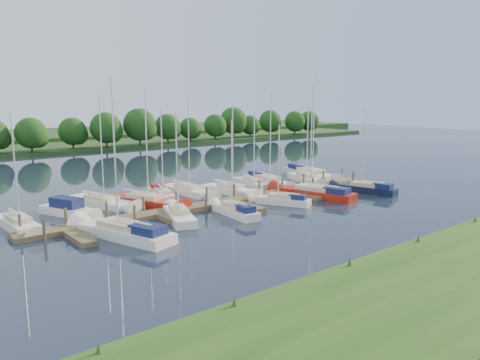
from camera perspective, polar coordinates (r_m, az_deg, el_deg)
ground at (r=40.63m, az=5.50°, el=-4.80°), size 260.00×260.00×0.00m
near_bank at (r=31.70m, az=26.44°, el=-9.63°), size 90.00×10.00×0.50m
dock at (r=45.93m, az=-0.88°, el=-2.77°), size 40.00×6.00×0.40m
mooring_pilings at (r=46.72m, az=-1.73°, el=-2.06°), size 38.24×2.84×2.00m
far_shore at (r=107.11m, az=-23.83°, el=3.73°), size 180.00×30.00×0.60m
distant_hill at (r=131.30m, az=-26.74°, el=4.68°), size 220.00×40.00×1.40m
treeline at (r=95.67m, az=-19.45°, el=5.69°), size 146.20×10.07×8.32m
sailboat_n_0 at (r=41.33m, az=-25.36°, el=-5.08°), size 2.17×7.55×9.71m
motorboat at (r=44.47m, az=-20.16°, el=-3.56°), size 3.68×6.22×2.01m
sailboat_n_2 at (r=47.13m, az=-16.38°, el=-2.77°), size 4.41×9.00×11.33m
sailboat_n_3 at (r=46.37m, az=-11.33°, el=-2.75°), size 4.84×9.07×11.63m
sailboat_n_4 at (r=49.50m, az=-9.43°, el=-1.85°), size 3.59×7.62×9.64m
sailboat_n_5 at (r=51.02m, az=-6.33°, el=-1.46°), size 2.70×8.20×10.40m
sailboat_n_6 at (r=51.11m, az=-1.11°, el=-1.38°), size 3.06×7.73×9.87m
sailboat_n_7 at (r=55.58m, az=1.61°, el=-0.47°), size 2.86×7.28×9.16m
sailboat_n_8 at (r=56.34m, az=3.43°, el=-0.28°), size 3.73×9.27×11.65m
sailboat_n_9 at (r=58.97m, az=8.00°, el=0.05°), size 3.69×7.39×9.58m
sailboat_n_10 at (r=62.41m, az=8.60°, el=0.63°), size 4.96×11.09×13.86m
sailboat_s_0 at (r=36.24m, az=-14.10°, el=-6.33°), size 4.67×9.72×12.35m
sailboat_s_1 at (r=40.70m, az=-7.48°, el=-4.41°), size 3.79×7.36×9.57m
sailboat_s_2 at (r=41.79m, az=-0.69°, el=-3.87°), size 2.16×6.79×8.81m
sailboat_s_3 at (r=46.22m, az=5.11°, el=-2.58°), size 3.82×6.06×8.16m
sailboat_s_4 at (r=50.17m, az=8.98°, el=-1.65°), size 4.22×9.74×12.24m
sailboat_s_5 at (r=53.62m, az=15.02°, el=-1.13°), size 3.24×7.57×9.70m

